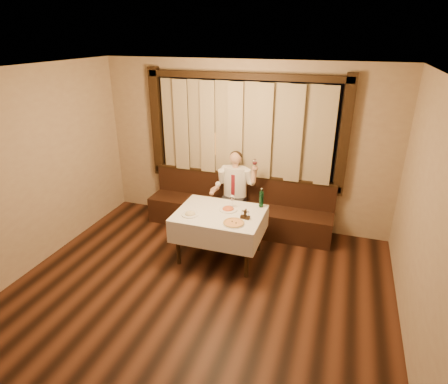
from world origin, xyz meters
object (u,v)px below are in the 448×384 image
(dining_table, at_px, (220,219))
(pasta_red, at_px, (228,208))
(green_bottle, at_px, (261,199))
(pizza, at_px, (234,223))
(cruet_caddy, at_px, (245,215))
(banquette, at_px, (239,211))
(seated_man, at_px, (234,186))
(pasta_cream, at_px, (190,213))

(dining_table, relative_size, pasta_red, 4.64)
(dining_table, xyz_separation_m, green_bottle, (0.53, 0.38, 0.23))
(pizza, distance_m, cruet_caddy, 0.23)
(pizza, distance_m, green_bottle, 0.70)
(banquette, xyz_separation_m, pasta_red, (0.09, -0.91, 0.48))
(pizza, relative_size, seated_man, 0.22)
(pizza, height_order, seated_man, seated_man)
(banquette, distance_m, pasta_red, 1.03)
(cruet_caddy, bearing_deg, pasta_red, 155.59)
(pasta_red, xyz_separation_m, cruet_caddy, (0.31, -0.19, 0.01))
(dining_table, height_order, seated_man, seated_man)
(green_bottle, height_order, cruet_caddy, green_bottle)
(banquette, xyz_separation_m, pizza, (0.30, -1.29, 0.46))
(green_bottle, xyz_separation_m, cruet_caddy, (-0.13, -0.45, -0.08))
(banquette, height_order, pizza, banquette)
(pasta_cream, xyz_separation_m, green_bottle, (0.91, 0.58, 0.09))
(dining_table, bearing_deg, pasta_red, 51.65)
(pasta_cream, bearing_deg, pasta_red, 34.61)
(green_bottle, bearing_deg, banquette, 129.27)
(pizza, xyz_separation_m, pasta_cream, (-0.68, 0.06, 0.02))
(cruet_caddy, bearing_deg, green_bottle, 80.87)
(banquette, relative_size, seated_man, 2.32)
(dining_table, bearing_deg, seated_man, 93.78)
(dining_table, distance_m, pizza, 0.42)
(dining_table, relative_size, seated_man, 0.92)
(pasta_red, xyz_separation_m, green_bottle, (0.44, 0.26, 0.09))
(banquette, height_order, dining_table, banquette)
(dining_table, height_order, pasta_cream, pasta_cream)
(pizza, height_order, cruet_caddy, cruet_caddy)
(dining_table, height_order, pasta_red, pasta_red)
(pizza, height_order, pasta_cream, pasta_cream)
(dining_table, relative_size, pasta_cream, 5.14)
(pizza, distance_m, pasta_red, 0.44)
(pasta_cream, height_order, cruet_caddy, cruet_caddy)
(cruet_caddy, bearing_deg, pasta_cream, -163.36)
(banquette, distance_m, dining_table, 1.08)
(banquette, height_order, pasta_red, banquette)
(banquette, bearing_deg, cruet_caddy, -69.70)
(pasta_red, bearing_deg, cruet_caddy, -31.02)
(pizza, relative_size, pasta_red, 1.12)
(pizza, relative_size, pasta_cream, 1.24)
(pasta_red, bearing_deg, green_bottle, 30.52)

